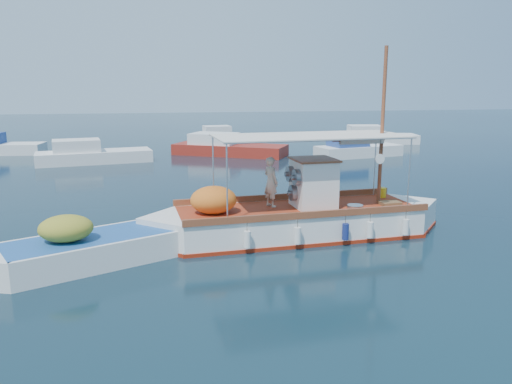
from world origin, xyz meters
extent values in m
plane|color=black|center=(0.00, 0.00, 0.00)|extent=(160.00, 160.00, 0.00)
cube|color=white|center=(0.26, -0.55, 0.38)|extent=(8.34, 3.24, 1.20)
cube|color=white|center=(-3.83, -0.81, 0.38)|extent=(2.73, 2.73, 1.20)
cube|color=white|center=(4.34, -0.29, 0.38)|extent=(2.73, 2.73, 1.20)
cube|color=maroon|center=(0.26, -0.55, 0.02)|extent=(8.46, 3.33, 0.20)
cube|color=maroon|center=(0.26, -0.55, 0.96)|extent=(8.33, 3.02, 0.07)
cube|color=brown|center=(0.17, 0.82, 1.09)|extent=(8.29, 0.63, 0.22)
cube|color=brown|center=(0.34, -1.92, 1.09)|extent=(8.29, 0.63, 0.22)
cube|color=white|center=(0.80, -0.52, 1.80)|extent=(1.40, 1.50, 1.64)
cube|color=brown|center=(0.80, -0.52, 2.65)|extent=(1.51, 1.61, 0.07)
cylinder|color=slate|center=(0.12, -0.91, 2.13)|extent=(0.27, 0.56, 0.55)
cylinder|color=slate|center=(0.07, -0.21, 2.13)|extent=(0.27, 0.56, 0.55)
cylinder|color=slate|center=(0.09, -0.56, 1.53)|extent=(0.27, 0.56, 0.55)
cylinder|color=brown|center=(3.31, -0.36, 3.71)|extent=(0.14, 0.14, 5.46)
cylinder|color=brown|center=(2.44, -0.41, 3.27)|extent=(1.97, 0.21, 0.09)
cylinder|color=silver|center=(-2.54, 0.48, 2.21)|extent=(0.05, 0.05, 2.46)
cylinder|color=silver|center=(-2.39, -1.92, 2.21)|extent=(0.05, 0.05, 2.46)
cylinder|color=silver|center=(3.67, 0.87, 2.21)|extent=(0.05, 0.05, 2.46)
cylinder|color=silver|center=(3.82, -1.53, 2.21)|extent=(0.05, 0.05, 2.46)
cube|color=beige|center=(0.64, -0.53, 3.46)|extent=(6.59, 3.02, 0.04)
ellipsoid|color=orange|center=(-2.68, -0.73, 1.44)|extent=(1.61, 1.39, 0.92)
cube|color=yellow|center=(1.64, 0.14, 1.20)|extent=(0.28, 0.21, 0.44)
cylinder|color=yellow|center=(3.80, 0.44, 1.17)|extent=(0.35, 0.35, 0.37)
cube|color=brown|center=(3.55, -0.78, 1.05)|extent=(0.74, 0.53, 0.13)
cylinder|color=#B2B2B2|center=(2.15, -1.03, 1.05)|extent=(0.58, 0.58, 0.13)
cylinder|color=white|center=(2.73, -1.54, 2.76)|extent=(0.33, 0.05, 0.33)
cylinder|color=white|center=(-1.83, -2.21, 0.49)|extent=(0.23, 0.23, 0.52)
cylinder|color=navy|center=(1.44, -2.01, 0.49)|extent=(0.23, 0.23, 0.52)
cylinder|color=white|center=(3.62, -1.87, 0.49)|extent=(0.23, 0.23, 0.52)
imported|color=beige|center=(-0.63, -0.19, 1.87)|extent=(0.66, 0.76, 1.74)
cube|color=white|center=(-6.22, -1.96, 0.29)|extent=(5.64, 4.08, 1.03)
cube|color=white|center=(-8.60, -3.06, 0.29)|extent=(1.86, 1.86, 1.03)
cube|color=white|center=(-3.83, -0.85, 0.29)|extent=(1.86, 1.86, 1.03)
cube|color=#205194|center=(-6.22, -1.96, 0.78)|extent=(5.54, 3.87, 0.06)
ellipsoid|color=olive|center=(-7.05, -2.34, 1.18)|extent=(1.89, 1.76, 0.75)
cube|color=silver|center=(-8.62, 18.14, 0.30)|extent=(7.72, 3.68, 1.00)
cube|color=silver|center=(-9.71, 17.94, 1.20)|extent=(3.28, 2.53, 0.80)
cube|color=maroon|center=(0.86, 20.11, 0.30)|extent=(8.67, 6.51, 1.00)
cube|color=silver|center=(-0.23, 20.72, 1.20)|extent=(4.08, 3.71, 0.80)
cube|color=silver|center=(10.01, 17.54, 0.30)|extent=(6.70, 3.49, 1.00)
cube|color=navy|center=(9.08, 17.34, 1.20)|extent=(2.89, 2.37, 0.80)
cube|color=silver|center=(14.91, 25.27, 0.30)|extent=(7.46, 3.81, 1.00)
cube|color=silver|center=(13.86, 25.45, 1.20)|extent=(3.19, 2.68, 0.80)
cube|color=silver|center=(1.63, 27.54, 0.30)|extent=(5.92, 2.63, 1.00)
cube|color=silver|center=(0.78, 27.44, 1.20)|extent=(2.47, 1.95, 0.80)
camera|label=1|loc=(-4.40, -16.65, 5.13)|focal=35.00mm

